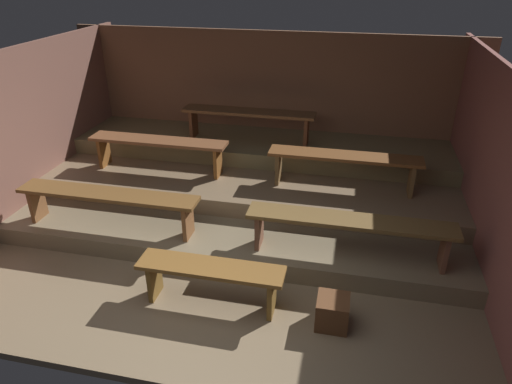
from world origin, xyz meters
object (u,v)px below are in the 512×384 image
at_px(bench_floor_center, 211,274).
at_px(bench_upper_center, 248,116).
at_px(bench_middle_right, 344,161).
at_px(bench_lower_left, 108,199).
at_px(wooden_crate_floor, 332,312).
at_px(bench_middle_left, 158,145).
at_px(bench_lower_right, 350,226).

relative_size(bench_floor_center, bench_upper_center, 0.74).
height_order(bench_floor_center, bench_middle_right, bench_middle_right).
distance_m(bench_floor_center, bench_lower_left, 1.76).
relative_size(bench_floor_center, wooden_crate_floor, 4.80).
height_order(bench_middle_left, wooden_crate_floor, bench_middle_left).
distance_m(bench_middle_left, bench_upper_center, 1.42).
xyz_separation_m(bench_lower_left, bench_middle_left, (0.13, 1.24, 0.22)).
relative_size(bench_floor_center, bench_lower_left, 0.66).
bearing_deg(bench_middle_left, bench_middle_right, 0.00).
height_order(bench_lower_left, wooden_crate_floor, bench_lower_left).
distance_m(bench_middle_left, bench_middle_right, 2.58).
height_order(bench_floor_center, bench_middle_left, bench_middle_left).
height_order(bench_lower_right, wooden_crate_floor, bench_lower_right).
relative_size(bench_lower_left, wooden_crate_floor, 7.24).
bearing_deg(bench_middle_left, bench_lower_right, -24.65).
distance_m(bench_lower_right, wooden_crate_floor, 0.99).
relative_size(bench_floor_center, bench_middle_left, 0.75).
distance_m(bench_floor_center, bench_middle_left, 2.55).
bearing_deg(bench_middle_right, bench_upper_center, 149.71).
bearing_deg(bench_middle_right, bench_floor_center, -119.51).
bearing_deg(bench_lower_right, bench_middle_right, 96.17).
bearing_deg(wooden_crate_floor, bench_floor_center, 178.12).
xyz_separation_m(bench_lower_right, bench_middle_right, (-0.13, 1.24, 0.22)).
bearing_deg(wooden_crate_floor, bench_upper_center, 117.07).
xyz_separation_m(bench_lower_left, bench_upper_center, (1.23, 2.11, 0.44)).
xyz_separation_m(bench_floor_center, bench_middle_left, (-1.40, 2.08, 0.46)).
xyz_separation_m(bench_middle_left, bench_upper_center, (1.10, 0.86, 0.23)).
bearing_deg(bench_floor_center, wooden_crate_floor, -1.88).
height_order(bench_floor_center, bench_upper_center, bench_upper_center).
relative_size(bench_lower_right, wooden_crate_floor, 7.24).
bearing_deg(bench_lower_left, bench_floor_center, -28.49).
distance_m(bench_floor_center, wooden_crate_floor, 1.24).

